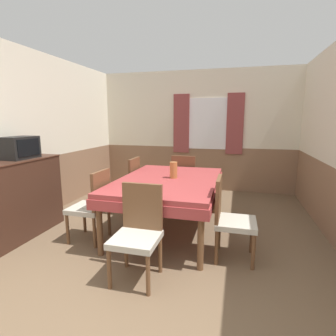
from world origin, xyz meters
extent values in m
cube|color=silver|center=(0.00, 4.60, 1.77)|extent=(4.64, 0.05, 1.65)
cube|color=#89664C|center=(0.00, 4.60, 0.47)|extent=(4.64, 0.05, 0.95)
cube|color=white|center=(0.26, 4.57, 1.46)|extent=(0.94, 0.01, 1.09)
cube|color=brown|center=(-0.32, 4.55, 1.46)|extent=(0.35, 0.03, 1.27)
cube|color=brown|center=(0.84, 4.55, 1.46)|extent=(0.35, 0.03, 1.27)
cube|color=silver|center=(-2.14, 2.29, 1.77)|extent=(0.05, 4.98, 1.65)
cube|color=#89664C|center=(-2.14, 2.29, 0.47)|extent=(0.05, 4.98, 0.95)
cube|color=#9E3838|center=(0.01, 2.21, 0.72)|extent=(1.32, 1.92, 0.06)
cube|color=#9E3838|center=(0.01, 2.21, 0.63)|extent=(1.35, 1.95, 0.12)
cylinder|color=brown|center=(-0.57, 1.33, 0.35)|extent=(0.07, 0.07, 0.69)
cylinder|color=brown|center=(0.59, 1.33, 0.35)|extent=(0.07, 0.07, 0.69)
cylinder|color=brown|center=(-0.57, 3.09, 0.35)|extent=(0.07, 0.07, 0.69)
cylinder|color=brown|center=(0.59, 3.09, 0.35)|extent=(0.07, 0.07, 0.69)
cylinder|color=brown|center=(-1.11, 1.47, 0.20)|extent=(0.04, 0.04, 0.40)
cylinder|color=brown|center=(-1.11, 1.85, 0.20)|extent=(0.04, 0.04, 0.40)
cylinder|color=brown|center=(-0.73, 1.47, 0.20)|extent=(0.04, 0.04, 0.40)
cylinder|color=brown|center=(-0.73, 1.85, 0.20)|extent=(0.04, 0.04, 0.40)
cube|color=#B7B2A3|center=(-0.92, 1.66, 0.43)|extent=(0.44, 0.44, 0.06)
cube|color=brown|center=(-0.72, 1.66, 0.69)|extent=(0.04, 0.42, 0.48)
cylinder|color=brown|center=(1.12, 1.85, 0.20)|extent=(0.04, 0.04, 0.40)
cylinder|color=brown|center=(1.12, 1.47, 0.20)|extent=(0.04, 0.04, 0.40)
cylinder|color=brown|center=(0.74, 1.85, 0.20)|extent=(0.04, 0.04, 0.40)
cylinder|color=brown|center=(0.74, 1.47, 0.20)|extent=(0.04, 0.04, 0.40)
cube|color=#B7B2A3|center=(0.93, 1.66, 0.43)|extent=(0.44, 0.44, 0.06)
cube|color=brown|center=(0.73, 1.66, 0.69)|extent=(0.04, 0.42, 0.48)
cylinder|color=brown|center=(0.20, 0.79, 0.20)|extent=(0.04, 0.04, 0.40)
cylinder|color=brown|center=(-0.18, 0.79, 0.20)|extent=(0.04, 0.04, 0.40)
cylinder|color=brown|center=(0.20, 1.17, 0.20)|extent=(0.04, 0.04, 0.40)
cylinder|color=brown|center=(-0.18, 1.17, 0.20)|extent=(0.04, 0.04, 0.40)
cube|color=#B7B2A3|center=(0.01, 0.98, 0.43)|extent=(0.44, 0.44, 0.06)
cube|color=brown|center=(0.01, 1.18, 0.69)|extent=(0.42, 0.04, 0.48)
cylinder|color=brown|center=(-1.11, 2.57, 0.20)|extent=(0.04, 0.04, 0.40)
cylinder|color=brown|center=(-1.11, 2.95, 0.20)|extent=(0.04, 0.04, 0.40)
cylinder|color=brown|center=(-0.73, 2.57, 0.20)|extent=(0.04, 0.04, 0.40)
cylinder|color=brown|center=(-0.73, 2.95, 0.20)|extent=(0.04, 0.04, 0.40)
cube|color=#B7B2A3|center=(-0.92, 2.76, 0.43)|extent=(0.44, 0.44, 0.06)
cube|color=brown|center=(-0.72, 2.76, 0.69)|extent=(0.04, 0.42, 0.48)
cylinder|color=brown|center=(-0.18, 3.62, 0.20)|extent=(0.04, 0.04, 0.40)
cylinder|color=brown|center=(0.20, 3.62, 0.20)|extent=(0.04, 0.04, 0.40)
cylinder|color=brown|center=(-0.18, 3.24, 0.20)|extent=(0.04, 0.04, 0.40)
cylinder|color=brown|center=(0.20, 3.24, 0.20)|extent=(0.04, 0.04, 0.40)
cube|color=#B7B2A3|center=(0.01, 3.43, 0.43)|extent=(0.44, 0.44, 0.06)
cube|color=brown|center=(0.01, 3.23, 0.69)|extent=(0.42, 0.04, 0.48)
cube|color=#3D2319|center=(-1.88, 1.52, 0.52)|extent=(0.44, 1.21, 1.05)
cube|color=#4C2C1F|center=(-1.88, 1.52, 1.04)|extent=(0.46, 1.23, 0.02)
cube|color=black|center=(-1.88, 1.63, 1.19)|extent=(0.28, 0.45, 0.29)
cube|color=black|center=(-1.73, 1.63, 1.20)|extent=(0.01, 0.37, 0.22)
cylinder|color=#B26B38|center=(0.07, 2.27, 0.87)|extent=(0.10, 0.10, 0.23)
camera|label=1|loc=(0.91, -1.20, 1.56)|focal=28.00mm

